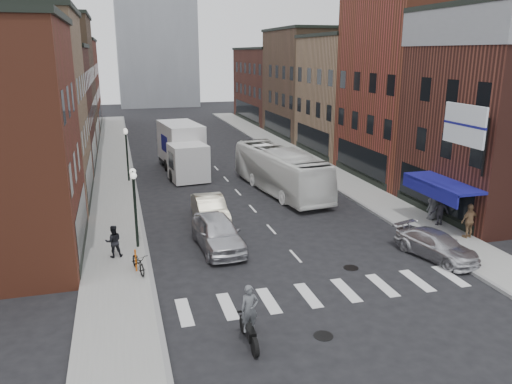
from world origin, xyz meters
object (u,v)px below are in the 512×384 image
Objects in this scene: parked_bicycle at (138,262)px; billboard_sign at (466,126)px; bike_rack at (136,260)px; motorcycle_rider at (249,318)px; streetlamp_near at (134,194)px; box_truck at (183,150)px; transit_bus at (280,170)px; curb_car at (436,245)px; sedan_left_near at (218,233)px; ped_left_solo at (114,241)px; ped_right_b at (470,221)px; sedan_left_far at (210,210)px; streetlamp_far at (126,145)px; ped_right_c at (433,204)px; ped_right_a at (440,210)px.

billboard_sign is at bearing -15.12° from parked_bicycle.
bike_rack is 0.36× the size of motorcycle_rider.
billboard_sign is 16.68m from streetlamp_near.
box_truck reaches higher than transit_bus.
bike_rack is at bearing -110.90° from box_truck.
billboard_sign is 0.84× the size of curb_car.
billboard_sign is at bearing -66.46° from box_truck.
sedan_left_near is (3.94, -1.00, -2.06)m from streetlamp_near.
transit_bus is 7.09× the size of ped_left_solo.
billboard_sign is 0.33× the size of transit_bus.
transit_bus is (5.85, -7.73, -0.39)m from box_truck.
ped_right_b is (0.97, 0.09, -5.05)m from billboard_sign.
sedan_left_near is (4.14, 1.70, 0.31)m from bike_rack.
sedan_left_far is at bearing -147.10° from ped_left_solo.
bike_rack is 19.41m from box_truck.
transit_bus reaches higher than sedan_left_far.
streetlamp_far is 22.22m from ped_right_c.
billboard_sign is 0.40× the size of box_truck.
ped_right_b is at bearing 11.75° from curb_car.
sedan_left_far is (1.07, 12.98, -0.26)m from motorcycle_rider.
streetlamp_near is 3.87m from parked_bicycle.
ped_left_solo is 0.85× the size of ped_right_b.
ped_left_solo is (-1.04, 2.05, 0.34)m from parked_bicycle.
box_truck is at bearing -112.93° from ped_left_solo.
box_truck reaches higher than ped_right_c.
bike_rack is 16.97m from ped_right_a.
billboard_sign is at bearing 28.70° from motorcycle_rider.
billboard_sign is 0.90× the size of streetlamp_near.
ped_right_a is at bearing -19.39° from sedan_left_far.
ped_right_a is at bearing -4.19° from streetlamp_near.
billboard_sign reaches higher than streetlamp_near.
streetlamp_near is at bearing 74.44° from parked_bicycle.
streetlamp_near is at bearing -148.18° from transit_bus.
ped_left_solo is 17.84m from ped_right_a.
sedan_left_near is at bearing -98.72° from box_truck.
sedan_left_near is 10.73m from curb_car.
streetlamp_far is at bearing 110.88° from curb_car.
ped_left_solo is at bearing -15.52° from ped_right_b.
streetlamp_near is at bearing 1.65° from ped_right_a.
billboard_sign is 0.74× the size of sedan_left_near.
transit_bus is at bearing 89.63° from curb_car.
sedan_left_far is at bearing 81.78° from sedan_left_near.
billboard_sign reaches higher than sedan_left_near.
bike_rack is 7.40m from sedan_left_far.
sedan_left_near is at bearing 13.82° from parked_bicycle.
parked_bicycle is (-4.04, -2.10, -0.25)m from sedan_left_near.
streetlamp_far is 0.44× the size of box_truck.
curb_car is 2.49× the size of ped_right_a.
streetlamp_near reaches higher than parked_bicycle.
streetlamp_near is at bearing -142.01° from ped_left_solo.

